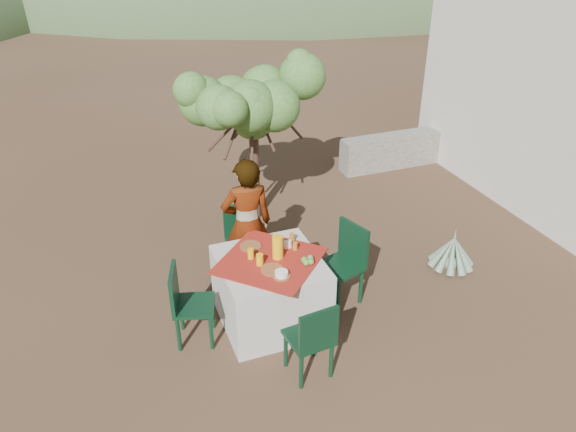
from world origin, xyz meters
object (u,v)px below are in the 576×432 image
at_px(person, 247,224).
at_px(shrub_tree, 256,108).
at_px(chair_right, 345,260).
at_px(table, 271,290).
at_px(chair_near, 313,338).
at_px(agave, 452,252).
at_px(chair_left, 186,302).
at_px(juice_pitcher, 278,247).
at_px(chair_far, 242,236).

distance_m(person, shrub_tree, 1.82).
bearing_deg(chair_right, shrub_tree, 169.22).
xyz_separation_m(table, chair_near, (0.09, -0.92, 0.09)).
relative_size(table, shrub_tree, 0.65).
relative_size(shrub_tree, agave, 3.34).
distance_m(chair_right, person, 1.15).
bearing_deg(table, chair_left, -179.98).
xyz_separation_m(chair_near, juice_pitcher, (0.00, 0.93, 0.42)).
bearing_deg(person, chair_left, 43.68).
bearing_deg(chair_near, chair_right, -135.24).
relative_size(chair_right, person, 0.59).
relative_size(table, juice_pitcher, 5.22).
xyz_separation_m(table, chair_far, (0.00, 1.01, 0.09)).
distance_m(chair_left, chair_right, 1.76).
xyz_separation_m(person, agave, (2.41, -0.56, -0.59)).
height_order(chair_right, juice_pitcher, juice_pitcher).
distance_m(table, chair_right, 0.89).
bearing_deg(chair_left, table, -73.67).
height_order(chair_left, chair_right, chair_right).
height_order(person, agave, person).
xyz_separation_m(chair_far, agave, (2.39, -0.85, -0.27)).
relative_size(shrub_tree, juice_pitcher, 8.00).
xyz_separation_m(chair_left, agave, (3.27, 0.16, -0.28)).
distance_m(chair_right, shrub_tree, 2.45).
distance_m(table, shrub_tree, 2.62).
bearing_deg(table, chair_far, 89.97).
xyz_separation_m(chair_near, agave, (2.31, 1.08, -0.27)).
relative_size(chair_near, agave, 1.42).
distance_m(table, person, 0.83).
height_order(chair_left, person, person).
relative_size(chair_near, shrub_tree, 0.42).
bearing_deg(chair_left, chair_far, -24.69).
distance_m(chair_left, shrub_tree, 2.91).
bearing_deg(juice_pitcher, chair_right, 2.85).
distance_m(table, chair_left, 0.88).
xyz_separation_m(chair_right, shrub_tree, (-0.28, 2.19, 1.06)).
distance_m(chair_far, chair_left, 1.34).
bearing_deg(chair_far, chair_left, -128.42).
bearing_deg(chair_near, agave, -160.88).
bearing_deg(person, juice_pitcher, 102.23).
relative_size(table, chair_near, 1.54).
bearing_deg(person, table, 94.93).
bearing_deg(chair_right, person, -144.70).
relative_size(table, chair_far, 1.55).
xyz_separation_m(chair_near, person, (-0.10, 1.64, 0.32)).
distance_m(chair_far, person, 0.43).
bearing_deg(table, chair_right, 3.61).
distance_m(shrub_tree, agave, 3.07).
height_order(table, chair_near, chair_near).
distance_m(chair_right, juice_pitcher, 0.88).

